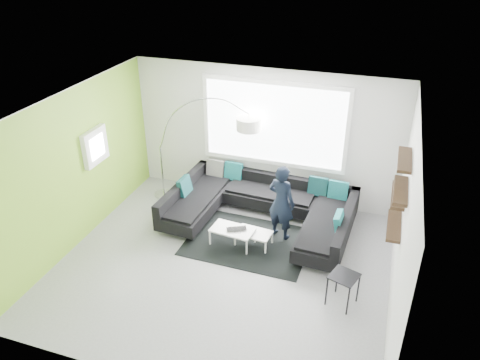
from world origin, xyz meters
name	(u,v)px	position (x,y,z in m)	size (l,w,h in m)	color
ground	(223,265)	(0.00, 0.00, 0.00)	(5.50, 5.50, 0.00)	gray
room_shell	(228,167)	(0.04, 0.21, 1.81)	(5.54, 5.04, 2.82)	silver
sectional_sofa	(260,210)	(0.24, 1.39, 0.33)	(3.57, 2.32, 0.75)	black
rug	(248,242)	(0.20, 0.77, 0.01)	(2.22, 1.61, 0.01)	black
coffee_table	(243,237)	(0.14, 0.68, 0.16)	(0.99, 0.58, 0.33)	white
arc_lamp	(160,148)	(-2.04, 1.84, 1.13)	(2.11, 0.66, 2.27)	white
side_table	(342,289)	(2.05, -0.29, 0.27)	(0.39, 0.39, 0.54)	black
person	(281,202)	(0.72, 1.16, 0.74)	(0.62, 0.51, 1.47)	black
laptop	(237,231)	(0.05, 0.59, 0.34)	(0.42, 0.36, 0.03)	black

